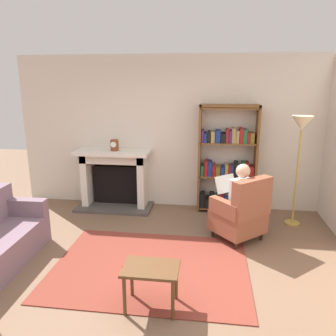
{
  "coord_description": "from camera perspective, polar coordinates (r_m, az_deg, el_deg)",
  "views": [
    {
      "loc": [
        0.7,
        -3.35,
        2.25
      ],
      "look_at": [
        0.1,
        1.2,
        1.05
      ],
      "focal_mm": 35.66,
      "sensor_mm": 36.0,
      "label": 1
    }
  ],
  "objects": [
    {
      "name": "seated_reader",
      "position": [
        4.93,
        11.6,
        -4.96
      ],
      "size": [
        0.58,
        0.59,
        1.14
      ],
      "rotation": [
        0.0,
        0.0,
        3.87
      ],
      "color": "silver",
      "rests_on": "ground"
    },
    {
      "name": "bookshelf",
      "position": [
        5.86,
        10.11,
        0.79
      ],
      "size": [
        1.0,
        0.32,
        1.87
      ],
      "color": "brown",
      "rests_on": "ground"
    },
    {
      "name": "scattered_books",
      "position": [
        4.3,
        -3.75,
        -16.51
      ],
      "size": [
        0.57,
        0.34,
        0.04
      ],
      "color": "red",
      "rests_on": "area_rug"
    },
    {
      "name": "fireplace",
      "position": [
        6.14,
        -9.0,
        -1.44
      ],
      "size": [
        1.35,
        0.64,
        1.07
      ],
      "color": "#4C4742",
      "rests_on": "ground"
    },
    {
      "name": "ground",
      "position": [
        4.09,
        -3.8,
        -18.7
      ],
      "size": [
        14.0,
        14.0,
        0.0
      ],
      "primitive_type": "plane",
      "color": "brown"
    },
    {
      "name": "area_rug",
      "position": [
        4.34,
        -3.0,
        -16.49
      ],
      "size": [
        2.4,
        1.8,
        0.01
      ],
      "primitive_type": "cube",
      "color": "brown",
      "rests_on": "ground"
    },
    {
      "name": "armchair_reading",
      "position": [
        4.92,
        12.46,
        -7.48
      ],
      "size": [
        0.89,
        0.89,
        0.97
      ],
      "rotation": [
        0.0,
        0.0,
        3.87
      ],
      "color": "#331E14",
      "rests_on": "ground"
    },
    {
      "name": "side_table",
      "position": [
        3.49,
        -2.92,
        -17.58
      ],
      "size": [
        0.56,
        0.39,
        0.46
      ],
      "color": "brown",
      "rests_on": "ground"
    },
    {
      "name": "mantel_clock",
      "position": [
        5.9,
        -9.13,
        3.87
      ],
      "size": [
        0.14,
        0.14,
        0.2
      ],
      "color": "brown",
      "rests_on": "fireplace"
    },
    {
      "name": "floor_lamp",
      "position": [
        5.46,
        21.79,
        5.54
      ],
      "size": [
        0.32,
        0.32,
        1.75
      ],
      "color": "#B7933F",
      "rests_on": "ground"
    },
    {
      "name": "back_wall",
      "position": [
        6.01,
        0.75,
        6.03
      ],
      "size": [
        5.6,
        0.1,
        2.7
      ],
      "primitive_type": "cube",
      "color": "beige",
      "rests_on": "ground"
    }
  ]
}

